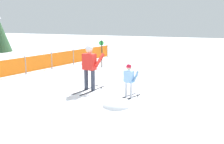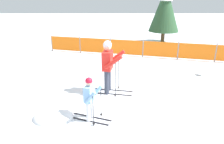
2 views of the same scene
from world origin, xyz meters
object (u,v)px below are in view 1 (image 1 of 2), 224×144
object	(u,v)px
trail_marker	(102,51)
safety_fence	(39,63)
skier_child	(129,78)
skier_adult	(90,63)

from	to	relation	value
trail_marker	safety_fence	bearing A→B (deg)	130.04
skier_child	skier_adult	bearing A→B (deg)	95.67
skier_adult	trail_marker	size ratio (longest dim) A/B	1.17
skier_adult	trail_marker	bearing A→B (deg)	27.71
skier_adult	safety_fence	size ratio (longest dim) A/B	0.15
skier_child	safety_fence	distance (m)	6.69
skier_adult	skier_child	distance (m)	1.84
skier_child	safety_fence	bearing A→B (deg)	82.75
trail_marker	skier_adult	bearing A→B (deg)	-163.15
skier_adult	trail_marker	distance (m)	5.12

